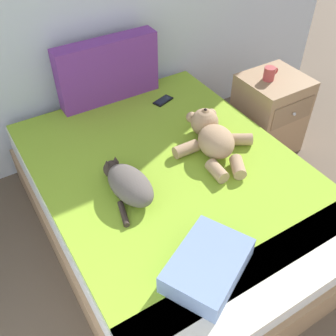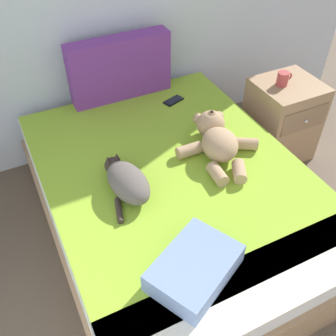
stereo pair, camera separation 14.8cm
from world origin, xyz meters
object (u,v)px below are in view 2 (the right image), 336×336
at_px(bed, 174,200).
at_px(patterned_cushion, 120,68).
at_px(cell_phone, 173,101).
at_px(nightstand, 281,120).
at_px(cat, 127,181).
at_px(mug, 283,79).
at_px(throw_pillow, 195,268).
at_px(teddy_bear, 217,139).

height_order(bed, patterned_cushion, patterned_cushion).
xyz_separation_m(patterned_cushion, cell_phone, (0.30, -0.24, -0.21)).
height_order(patterned_cushion, nightstand, patterned_cushion).
xyz_separation_m(cat, nightstand, (1.38, 0.35, -0.25)).
distance_m(cell_phone, mug, 0.78).
height_order(cat, mug, mug).
bearing_deg(patterned_cushion, throw_pillow, -99.48).
relative_size(cell_phone, nightstand, 0.26).
xyz_separation_m(cat, teddy_bear, (0.62, 0.08, 0.01)).
bearing_deg(mug, cat, -164.46).
bearing_deg(cell_phone, patterned_cushion, 141.93).
bearing_deg(nightstand, bed, -163.54).
distance_m(cat, nightstand, 1.44).
bearing_deg(cat, nightstand, 14.18).
relative_size(patterned_cushion, nightstand, 1.17).
bearing_deg(mug, throw_pillow, -141.48).
xyz_separation_m(bed, cat, (-0.30, -0.03, 0.32)).
bearing_deg(patterned_cushion, cell_phone, -38.07).
height_order(teddy_bear, nightstand, teddy_bear).
xyz_separation_m(cat, mug, (1.32, 0.37, 0.10)).
relative_size(cat, mug, 3.61).
bearing_deg(teddy_bear, throw_pillow, -127.66).
relative_size(bed, throw_pillow, 4.90).
height_order(throw_pillow, mug, mug).
height_order(cat, nightstand, cat).
height_order(bed, teddy_bear, teddy_bear).
relative_size(patterned_cushion, mug, 6.01).
bearing_deg(cat, patterned_cushion, 70.35).
relative_size(patterned_cushion, cat, 1.67).
relative_size(teddy_bear, nightstand, 0.96).
bearing_deg(bed, cell_phone, 63.47).
bearing_deg(teddy_bear, bed, -170.52).
relative_size(bed, nightstand, 3.18).
relative_size(cell_phone, mug, 1.36).
height_order(bed, cat, cat).
height_order(nightstand, mug, mug).
relative_size(cell_phone, throw_pillow, 0.41).
relative_size(patterned_cushion, cell_phone, 4.42).
distance_m(bed, throw_pillow, 0.76).
height_order(cell_phone, throw_pillow, throw_pillow).
relative_size(teddy_bear, mug, 4.93).
bearing_deg(cell_phone, cat, -132.53).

